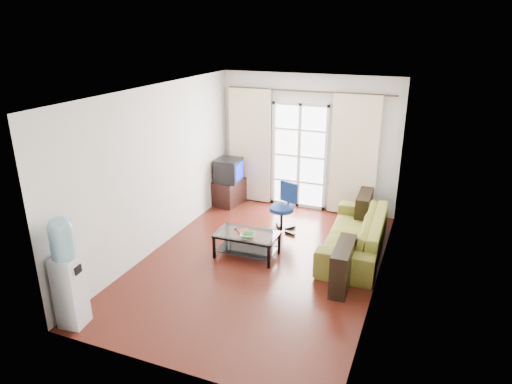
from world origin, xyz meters
TOP-DOWN VIEW (x-y plane):
  - floor at (0.00, 0.00)m, footprint 5.20×5.20m
  - ceiling at (0.00, 0.00)m, footprint 5.20×5.20m
  - wall_back at (0.00, 2.60)m, footprint 3.60×0.02m
  - wall_front at (0.00, -2.60)m, footprint 3.60×0.02m
  - wall_left at (-1.80, 0.00)m, footprint 0.02×5.20m
  - wall_right at (1.80, 0.00)m, footprint 0.02×5.20m
  - french_door at (-0.15, 2.54)m, footprint 1.16×0.06m
  - curtain_rod at (0.00, 2.50)m, footprint 3.30×0.04m
  - curtain_left at (-1.20, 2.48)m, footprint 0.90×0.07m
  - curtain_right at (0.95, 2.48)m, footprint 0.90×0.07m
  - radiator at (0.80, 2.50)m, footprint 0.64×0.12m
  - sofa at (1.31, 0.94)m, footprint 2.30×1.02m
  - coffee_table at (-0.28, 0.13)m, footprint 1.01×0.59m
  - bowl at (-0.21, 0.00)m, footprint 0.34×0.34m
  - book at (-0.40, 0.08)m, footprint 0.42×0.42m
  - remote at (-0.46, 0.21)m, footprint 0.15×0.06m
  - tv_stand at (-1.54, 2.15)m, footprint 0.55×0.76m
  - crt_tv at (-1.54, 2.09)m, footprint 0.54×0.53m
  - task_chair at (-0.05, 1.25)m, footprint 0.79×0.79m
  - water_cooler at (-1.60, -2.35)m, footprint 0.35×0.34m

SIDE VIEW (x-z plane):
  - floor at x=0.00m, z-range 0.00..0.00m
  - tv_stand at x=-1.54m, z-range 0.00..0.52m
  - coffee_table at x=-0.28m, z-range 0.06..0.46m
  - task_chair at x=-0.05m, z-range -0.19..0.72m
  - sofa at x=1.31m, z-range 0.00..0.66m
  - radiator at x=0.80m, z-range 0.01..0.65m
  - remote at x=-0.46m, z-range 0.41..0.42m
  - book at x=-0.40m, z-range 0.41..0.43m
  - bowl at x=-0.21m, z-range 0.41..0.46m
  - crt_tv at x=-1.54m, z-range 0.52..0.99m
  - water_cooler at x=-1.60m, z-range 0.03..1.51m
  - french_door at x=-0.15m, z-range 0.00..2.15m
  - curtain_left at x=-1.20m, z-range 0.02..2.38m
  - curtain_right at x=0.95m, z-range 0.02..2.38m
  - wall_back at x=0.00m, z-range 0.00..2.70m
  - wall_front at x=0.00m, z-range 0.00..2.70m
  - wall_left at x=-1.80m, z-range 0.00..2.70m
  - wall_right at x=1.80m, z-range 0.00..2.70m
  - curtain_rod at x=0.00m, z-range 2.36..2.40m
  - ceiling at x=0.00m, z-range 2.70..2.70m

